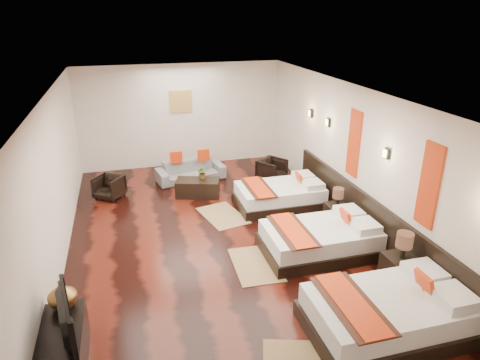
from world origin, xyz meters
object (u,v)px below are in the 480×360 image
object	(u,v)px
bed_mid	(321,239)
nightstand_b	(336,213)
armchair_right	(272,170)
tv	(59,320)
bed_near	(389,313)
table_plant	(203,172)
figurine	(62,294)
bed_far	(281,195)
coffee_table	(198,188)
nightstand_a	(400,268)
armchair_left	(109,187)
sofa	(191,171)

from	to	relation	value
bed_mid	nightstand_b	world-z (taller)	nightstand_b
nightstand_b	armchair_right	world-z (taller)	nightstand_b
tv	bed_mid	bearing A→B (deg)	-77.74
bed_near	table_plant	world-z (taller)	bed_near
figurine	table_plant	world-z (taller)	figurine
table_plant	bed_far	bearing A→B (deg)	-34.90
table_plant	bed_mid	bearing A→B (deg)	-63.72
bed_mid	armchair_right	size ratio (longest dim) A/B	3.25
bed_far	figurine	distance (m)	5.32
bed_mid	tv	xyz separation A→B (m)	(-4.15, -1.80, 0.57)
figurine	coffee_table	size ratio (longest dim) A/B	0.38
table_plant	nightstand_a	bearing A→B (deg)	-62.48
nightstand_b	figurine	bearing A→B (deg)	-157.66
nightstand_b	armchair_left	xyz separation A→B (m)	(-4.46, 2.65, -0.02)
nightstand_a	nightstand_b	size ratio (longest dim) A/B	1.16
sofa	table_plant	size ratio (longest dim) A/B	5.84
bed_mid	nightstand_b	size ratio (longest dim) A/B	2.50
figurine	bed_far	bearing A→B (deg)	37.71
armchair_left	nightstand_a	bearing A→B (deg)	-12.83
bed_mid	bed_far	size ratio (longest dim) A/B	1.07
bed_far	armchair_right	size ratio (longest dim) A/B	3.05
armchair_left	coffee_table	distance (m)	2.06
bed_mid	nightstand_a	xyz separation A→B (m)	(0.75, -1.27, 0.07)
bed_far	bed_mid	bearing A→B (deg)	-89.96
bed_mid	table_plant	size ratio (longest dim) A/B	6.97
nightstand_a	armchair_left	distance (m)	6.55
sofa	table_plant	world-z (taller)	table_plant
sofa	table_plant	bearing A→B (deg)	-92.02
coffee_table	figurine	bearing A→B (deg)	-120.37
sofa	armchair_left	xyz separation A→B (m)	(-2.01, -0.62, 0.02)
figurine	bed_mid	bearing A→B (deg)	15.56
nightstand_b	sofa	distance (m)	4.09
nightstand_b	armchair_left	world-z (taller)	nightstand_b
bed_mid	armchair_left	bearing A→B (deg)	136.56
sofa	nightstand_a	bearing A→B (deg)	-75.73
bed_far	nightstand_a	bearing A→B (deg)	-77.36
figurine	coffee_table	distance (m)	4.97
bed_far	nightstand_a	distance (m)	3.43
bed_far	figurine	xyz separation A→B (m)	(-4.19, -3.24, 0.49)
bed_mid	coffee_table	size ratio (longest dim) A/B	2.05
tv	armchair_left	xyz separation A→B (m)	(0.43, 5.32, -0.56)
bed_far	nightstand_b	bearing A→B (deg)	-58.22
bed_far	armchair_left	bearing A→B (deg)	158.77
bed_mid	table_plant	xyz separation A→B (m)	(-1.56, 3.16, 0.28)
armchair_left	table_plant	distance (m)	2.20
figurine	table_plant	xyz separation A→B (m)	(2.63, 4.33, -0.19)
bed_far	nightstand_b	world-z (taller)	nightstand_b
bed_near	coffee_table	size ratio (longest dim) A/B	2.18
nightstand_b	tv	world-z (taller)	tv
armchair_left	armchair_right	xyz separation A→B (m)	(4.01, 0.02, 0.02)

